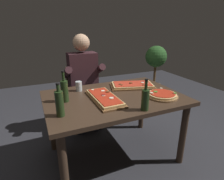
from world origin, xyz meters
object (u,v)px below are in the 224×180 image
object	(u,v)px
vinegar_bottle_green	(60,103)
pizza_rectangular_left	(104,98)
tumbler_near_camera	(79,87)
diner_chair	(83,94)
dining_table	(114,104)
oil_bottle_amber	(64,91)
pizza_round_far	(162,95)
pizza_rectangular_front	(133,85)
potted_plant_corner	(155,70)
seated_diner	(84,79)
wine_bottle_dark	(145,99)

from	to	relation	value
vinegar_bottle_green	pizza_rectangular_left	bearing A→B (deg)	21.08
tumbler_near_camera	diner_chair	xyz separation A→B (m)	(0.18, 0.55, -0.30)
dining_table	oil_bottle_amber	xyz separation A→B (m)	(-0.49, 0.06, 0.21)
tumbler_near_camera	vinegar_bottle_green	bearing A→B (deg)	-118.42
pizza_round_far	pizza_rectangular_front	bearing A→B (deg)	106.25
pizza_round_far	potted_plant_corner	bearing A→B (deg)	55.98
pizza_rectangular_left	tumbler_near_camera	xyz separation A→B (m)	(-0.17, 0.36, 0.03)
seated_diner	potted_plant_corner	xyz separation A→B (m)	(1.46, 0.39, -0.11)
diner_chair	potted_plant_corner	world-z (taller)	potted_plant_corner
seated_diner	pizza_rectangular_left	bearing A→B (deg)	-90.92
wine_bottle_dark	oil_bottle_amber	distance (m)	0.76
seated_diner	pizza_rectangular_front	bearing A→B (deg)	-51.27
pizza_rectangular_left	wine_bottle_dark	xyz separation A→B (m)	(0.24, -0.36, 0.08)
pizza_rectangular_left	wine_bottle_dark	bearing A→B (deg)	-56.54
dining_table	seated_diner	distance (m)	0.75
oil_bottle_amber	seated_diner	distance (m)	0.78
pizza_rectangular_front	tumbler_near_camera	xyz separation A→B (m)	(-0.62, 0.12, 0.03)
dining_table	diner_chair	bearing A→B (deg)	97.62
tumbler_near_camera	seated_diner	xyz separation A→B (m)	(0.18, 0.43, -0.04)
wine_bottle_dark	tumbler_near_camera	world-z (taller)	wine_bottle_dark
tumbler_near_camera	dining_table	bearing A→B (deg)	-46.08
pizza_rectangular_left	oil_bottle_amber	xyz separation A→B (m)	(-0.36, 0.11, 0.09)
oil_bottle_amber	potted_plant_corner	bearing A→B (deg)	29.96
oil_bottle_amber	diner_chair	size ratio (longest dim) A/B	0.35
oil_bottle_amber	potted_plant_corner	distance (m)	2.13
potted_plant_corner	diner_chair	bearing A→B (deg)	-169.74
wine_bottle_dark	vinegar_bottle_green	bearing A→B (deg)	165.17
seated_diner	potted_plant_corner	distance (m)	1.52
pizza_rectangular_left	diner_chair	distance (m)	0.95
pizza_rectangular_front	pizza_round_far	world-z (taller)	same
dining_table	vinegar_bottle_green	size ratio (longest dim) A/B	4.99
pizza_rectangular_front	pizza_rectangular_left	distance (m)	0.51
pizza_round_far	vinegar_bottle_green	size ratio (longest dim) A/B	1.14
oil_bottle_amber	tumbler_near_camera	world-z (taller)	oil_bottle_amber
dining_table	oil_bottle_amber	size ratio (longest dim) A/B	4.61
oil_bottle_amber	potted_plant_corner	xyz separation A→B (m)	(1.84, 1.06, -0.22)
pizza_round_far	diner_chair	distance (m)	1.24
pizza_rectangular_left	vinegar_bottle_green	size ratio (longest dim) A/B	1.96
pizza_rectangular_front	dining_table	bearing A→B (deg)	-150.58
pizza_rectangular_front	tumbler_near_camera	distance (m)	0.63
vinegar_bottle_green	potted_plant_corner	world-z (taller)	potted_plant_corner
diner_chair	seated_diner	xyz separation A→B (m)	(0.00, -0.12, 0.26)
pizza_round_far	diner_chair	bearing A→B (deg)	117.50
vinegar_bottle_green	diner_chair	distance (m)	1.23
tumbler_near_camera	oil_bottle_amber	bearing A→B (deg)	-128.96
vinegar_bottle_green	seated_diner	xyz separation A→B (m)	(0.46, 0.96, -0.11)
dining_table	pizza_round_far	world-z (taller)	pizza_round_far
wine_bottle_dark	pizza_rectangular_left	bearing A→B (deg)	123.46
pizza_rectangular_front	vinegar_bottle_green	distance (m)	1.00
pizza_rectangular_left	vinegar_bottle_green	bearing A→B (deg)	-158.92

